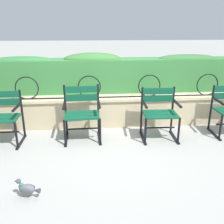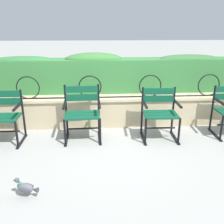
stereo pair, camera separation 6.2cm
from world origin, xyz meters
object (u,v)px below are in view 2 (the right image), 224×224
object	(u,v)px
park_chair_centre_left	(82,112)
park_chair_centre_right	(160,112)
park_chair_leftmost	(2,115)
pigeon_near_chairs	(26,188)

from	to	relation	value
park_chair_centre_left	park_chair_centre_right	size ratio (longest dim) A/B	1.06
park_chair_leftmost	pigeon_near_chairs	size ratio (longest dim) A/B	2.91
park_chair_centre_left	park_chair_centre_right	bearing A→B (deg)	-2.57
park_chair_leftmost	park_chair_centre_right	bearing A→B (deg)	-0.32
park_chair_leftmost	park_chair_centre_left	distance (m)	1.29
pigeon_near_chairs	park_chair_leftmost	bearing A→B (deg)	115.87
park_chair_centre_right	pigeon_near_chairs	xyz separation A→B (m)	(-1.87, -1.47, -0.35)
park_chair_leftmost	park_chair_centre_left	world-z (taller)	park_chair_centre_left
park_chair_centre_left	pigeon_near_chairs	size ratio (longest dim) A/B	3.12
park_chair_centre_right	park_chair_leftmost	bearing A→B (deg)	179.68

